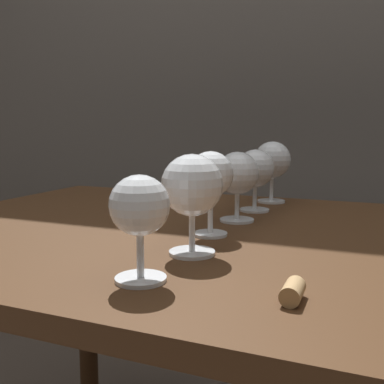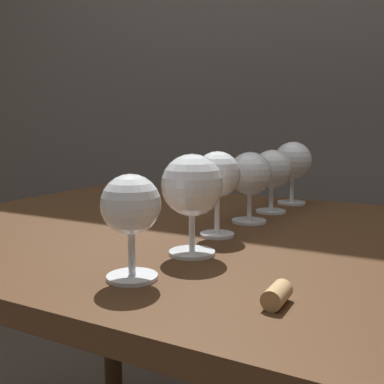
{
  "view_description": "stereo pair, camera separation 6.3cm",
  "coord_description": "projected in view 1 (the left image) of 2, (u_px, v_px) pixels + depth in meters",
  "views": [
    {
      "loc": [
        0.19,
        -0.74,
        0.89
      ],
      "look_at": [
        -0.05,
        -0.16,
        0.8
      ],
      "focal_mm": 41.8,
      "sensor_mm": 36.0,
      "label": 1
    },
    {
      "loc": [
        0.24,
        -0.71,
        0.89
      ],
      "look_at": [
        -0.05,
        -0.16,
        0.8
      ],
      "focal_mm": 41.8,
      "sensor_mm": 36.0,
      "label": 2
    }
  ],
  "objects": [
    {
      "name": "wine_glass_amber",
      "position": [
        272.0,
        161.0,
        1.08
      ],
      "size": [
        0.09,
        0.09,
        0.15
      ],
      "color": "white",
      "rests_on": "dining_table"
    },
    {
      "name": "wine_glass_pinot",
      "position": [
        211.0,
        177.0,
        0.74
      ],
      "size": [
        0.08,
        0.08,
        0.14
      ],
      "color": "white",
      "rests_on": "dining_table"
    },
    {
      "name": "back_wall",
      "position": [
        326.0,
        7.0,
        1.55
      ],
      "size": [
        5.0,
        0.08,
        2.6
      ],
      "primitive_type": "cube",
      "color": "#59544F",
      "rests_on": "ground_plane"
    },
    {
      "name": "wine_glass_rose",
      "position": [
        140.0,
        209.0,
        0.52
      ],
      "size": [
        0.07,
        0.07,
        0.13
      ],
      "color": "white",
      "rests_on": "dining_table"
    },
    {
      "name": "cork",
      "position": [
        293.0,
        292.0,
        0.47
      ],
      "size": [
        0.02,
        0.04,
        0.02
      ],
      "primitive_type": "cylinder",
      "rotation": [
        1.57,
        0.0,
        0.0
      ],
      "color": "tan",
      "rests_on": "dining_table"
    },
    {
      "name": "wine_glass_cabernet",
      "position": [
        255.0,
        170.0,
        0.96
      ],
      "size": [
        0.08,
        0.08,
        0.13
      ],
      "color": "white",
      "rests_on": "dining_table"
    },
    {
      "name": "dining_table",
      "position": [
        254.0,
        281.0,
        0.79
      ],
      "size": [
        1.34,
        0.82,
        0.71
      ],
      "color": "#472B16",
      "rests_on": "ground_plane"
    },
    {
      "name": "wine_glass_merlot",
      "position": [
        237.0,
        174.0,
        0.86
      ],
      "size": [
        0.08,
        0.08,
        0.14
      ],
      "color": "white",
      "rests_on": "dining_table"
    },
    {
      "name": "wine_glass_empty",
      "position": [
        192.0,
        188.0,
        0.63
      ],
      "size": [
        0.09,
        0.09,
        0.14
      ],
      "color": "white",
      "rests_on": "dining_table"
    }
  ]
}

